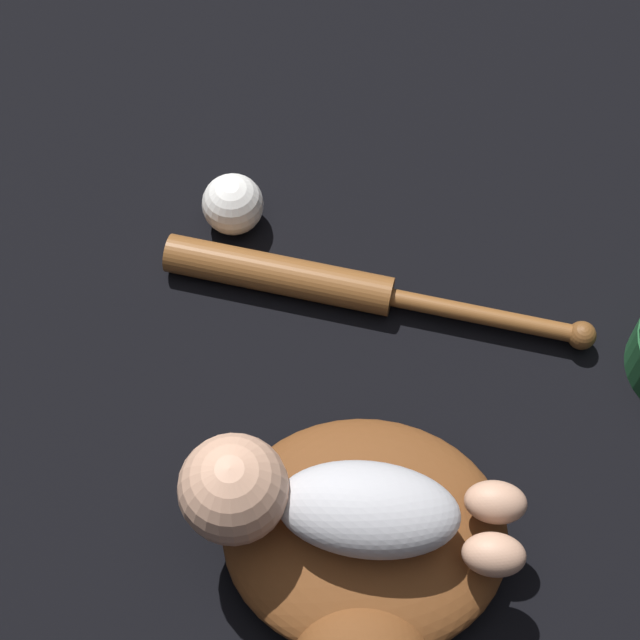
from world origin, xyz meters
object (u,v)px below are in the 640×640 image
baby_figure (318,502)px  baseball (233,204)px  baseball_bat (321,283)px  baseball_glove (365,553)px

baby_figure → baseball: (0.19, -0.39, -0.08)m
baseball_bat → baseball_glove: bearing=109.4°
baseball → baby_figure: bearing=116.1°
baseball → baseball_glove: bearing=121.1°
baseball_bat → baseball: bearing=-32.1°
baseball_bat → baseball: size_ratio=6.78×
baseball → baseball_bat: bearing=147.9°
baseball_glove → baseball_bat: size_ratio=0.66×
baby_figure → baseball_glove: bearing=163.5°
baseball_bat → baseball: (0.13, -0.08, 0.01)m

